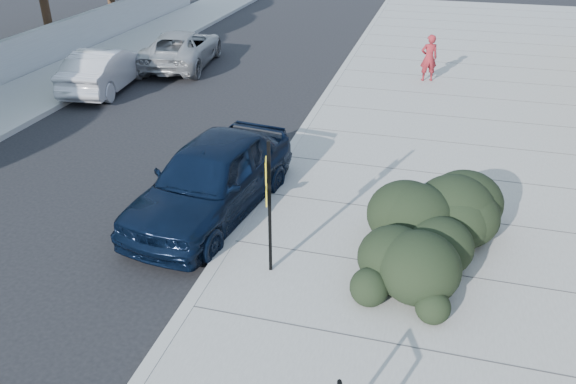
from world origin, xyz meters
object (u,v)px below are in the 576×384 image
at_px(pedestrian, 429,58).
at_px(wagon_silver, 105,69).
at_px(sedan_navy, 212,178).
at_px(sign_post, 269,200).
at_px(suv_silver, 182,48).

bearing_deg(pedestrian, wagon_silver, 0.91).
distance_m(sedan_navy, pedestrian, 11.03).
relative_size(sign_post, wagon_silver, 0.58).
xyz_separation_m(wagon_silver, pedestrian, (10.61, 3.41, 0.24)).
relative_size(wagon_silver, suv_silver, 0.88).
xyz_separation_m(sign_post, suv_silver, (-7.22, 12.10, -0.89)).
height_order(wagon_silver, suv_silver, wagon_silver).
height_order(sign_post, pedestrian, sign_post).
relative_size(suv_silver, pedestrian, 3.03).
distance_m(sedan_navy, suv_silver, 11.61).
bearing_deg(wagon_silver, sign_post, 127.59).
bearing_deg(wagon_silver, suv_silver, -117.71).
xyz_separation_m(sedan_navy, pedestrian, (3.91, 10.31, 0.13)).
distance_m(sign_post, wagon_silver, 12.23).
xyz_separation_m(sedan_navy, wagon_silver, (-6.70, 6.90, -0.12)).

